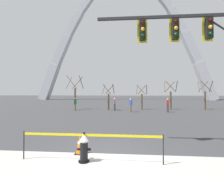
# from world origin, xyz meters

# --- Properties ---
(ground_plane) EXTENTS (240.00, 240.00, 0.00)m
(ground_plane) POSITION_xyz_m (0.00, 0.00, 0.00)
(ground_plane) COLOR #333335
(fire_hydrant) EXTENTS (0.46, 0.48, 0.99)m
(fire_hydrant) POSITION_xyz_m (-0.64, -0.60, 0.47)
(fire_hydrant) COLOR black
(fire_hydrant) RESTS_ON ground
(caution_tape_barrier) EXTENTS (4.75, 0.09, 0.97)m
(caution_tape_barrier) POSITION_xyz_m (-0.41, -0.58, 0.65)
(caution_tape_barrier) COLOR #232326
(caution_tape_barrier) RESTS_ON ground
(traffic_cone_by_hydrant) EXTENTS (0.36, 0.36, 0.73)m
(traffic_cone_by_hydrant) POSITION_xyz_m (-0.98, 0.12, 0.36)
(traffic_cone_by_hydrant) COLOR black
(traffic_cone_by_hydrant) RESTS_ON ground
(traffic_signal_gantry) EXTENTS (7.82, 0.44, 6.00)m
(traffic_signal_gantry) POSITION_xyz_m (4.70, 1.35, 4.40)
(traffic_signal_gantry) COLOR #232326
(traffic_signal_gantry) RESTS_ON ground
(monument_arch) EXTENTS (54.87, 2.65, 40.29)m
(monument_arch) POSITION_xyz_m (-0.00, 47.01, 17.87)
(monument_arch) COLOR #B2B5BC
(monument_arch) RESTS_ON ground
(tree_far_left) EXTENTS (2.08, 2.09, 4.52)m
(tree_far_left) POSITION_xyz_m (-6.20, 16.34, 2.01)
(tree_far_left) COLOR brown
(tree_far_left) RESTS_ON ground
(tree_left_mid) EXTENTS (1.58, 1.59, 3.39)m
(tree_left_mid) POSITION_xyz_m (-1.64, 16.20, 1.50)
(tree_left_mid) COLOR brown
(tree_left_mid) RESTS_ON ground
(tree_center_left) EXTENTS (1.54, 1.55, 3.31)m
(tree_center_left) POSITION_xyz_m (2.75, 16.91, 1.47)
(tree_center_left) COLOR brown
(tree_center_left) RESTS_ON ground
(tree_center_right) EXTENTS (1.77, 1.78, 3.82)m
(tree_center_right) POSITION_xyz_m (6.60, 17.23, 1.70)
(tree_center_right) COLOR brown
(tree_center_right) RESTS_ON ground
(tree_right_mid) EXTENTS (1.78, 1.79, 3.85)m
(tree_right_mid) POSITION_xyz_m (11.17, 17.63, 1.71)
(tree_right_mid) COLOR brown
(tree_right_mid) RESTS_ON ground
(pedestrian_walking_left) EXTENTS (0.26, 0.37, 1.59)m
(pedestrian_walking_left) POSITION_xyz_m (-0.78, 15.48, 0.82)
(pedestrian_walking_left) COLOR #38383D
(pedestrian_walking_left) RESTS_ON ground
(pedestrian_standing_center) EXTENTS (0.22, 0.35, 1.59)m
(pedestrian_standing_center) POSITION_xyz_m (5.48, 14.11, 0.82)
(pedestrian_standing_center) COLOR #38383D
(pedestrian_standing_center) RESTS_ON ground
(pedestrian_walking_right) EXTENTS (0.39, 0.35, 1.59)m
(pedestrian_walking_right) POSITION_xyz_m (-5.83, 15.22, 0.82)
(pedestrian_walking_right) COLOR brown
(pedestrian_walking_right) RESTS_ON ground
(pedestrian_near_trees) EXTENTS (0.39, 0.35, 1.59)m
(pedestrian_near_trees) POSITION_xyz_m (1.21, 14.02, 0.82)
(pedestrian_near_trees) COLOR brown
(pedestrian_near_trees) RESTS_ON ground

